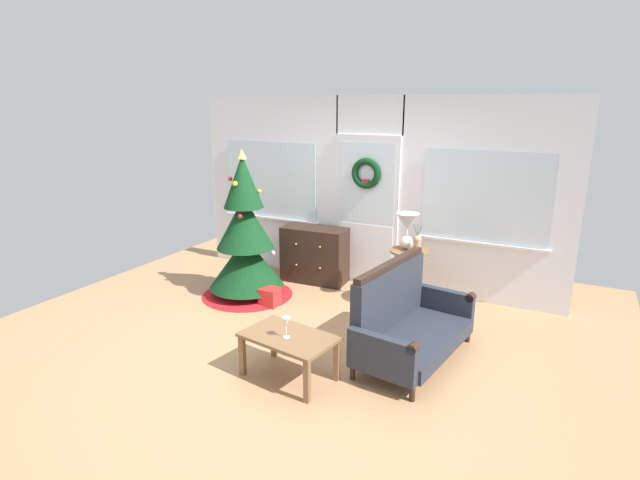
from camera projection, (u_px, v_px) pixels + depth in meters
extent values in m
plane|color=#AD7F56|center=(292.00, 342.00, 5.30)|extent=(6.76, 6.76, 0.00)
cube|color=white|center=(273.00, 185.00, 7.42)|extent=(2.15, 0.08, 2.55)
cube|color=white|center=(485.00, 203.00, 6.09)|extent=(2.15, 0.08, 2.55)
cube|color=white|center=(370.00, 115.00, 6.48)|extent=(0.94, 0.08, 0.50)
cube|color=silver|center=(367.00, 211.00, 6.79)|extent=(0.90, 0.05, 2.05)
cube|color=white|center=(365.00, 252.00, 6.92)|extent=(0.78, 0.02, 0.80)
cube|color=silver|center=(367.00, 184.00, 6.67)|extent=(0.78, 0.01, 1.10)
cube|color=silver|center=(270.00, 180.00, 7.35)|extent=(1.50, 0.01, 1.10)
cube|color=silver|center=(485.00, 198.00, 6.02)|extent=(1.50, 0.01, 1.10)
cube|color=silver|center=(271.00, 218.00, 7.50)|extent=(1.59, 0.06, 0.03)
cube|color=silver|center=(480.00, 243.00, 6.16)|extent=(1.59, 0.06, 0.03)
torus|color=black|center=(366.00, 173.00, 6.60)|extent=(0.41, 0.09, 0.41)
cube|color=red|center=(365.00, 183.00, 6.62)|extent=(0.10, 0.02, 0.10)
cylinder|color=#4C331E|center=(247.00, 287.00, 6.59)|extent=(0.10, 0.10, 0.20)
cone|color=red|center=(247.00, 291.00, 6.60)|extent=(1.19, 1.19, 0.10)
cone|color=#0F3819|center=(246.00, 262.00, 6.49)|extent=(0.97, 0.97, 0.66)
cone|color=#0F3819|center=(245.00, 223.00, 6.35)|extent=(0.74, 0.74, 0.66)
cone|color=#0F3819|center=(243.00, 181.00, 6.21)|extent=(0.50, 0.50, 0.66)
cone|color=#E0BC4C|center=(242.00, 154.00, 6.12)|extent=(0.12, 0.12, 0.12)
sphere|color=red|center=(240.00, 216.00, 6.06)|extent=(0.05, 0.05, 0.05)
sphere|color=gold|center=(259.00, 191.00, 6.27)|extent=(0.06, 0.06, 0.06)
sphere|color=silver|center=(273.00, 253.00, 6.67)|extent=(0.07, 0.07, 0.07)
sphere|color=#264CB2|center=(242.00, 236.00, 6.75)|extent=(0.08, 0.08, 0.08)
sphere|color=red|center=(230.00, 179.00, 6.27)|extent=(0.06, 0.06, 0.06)
sphere|color=gold|center=(235.00, 184.00, 6.07)|extent=(0.06, 0.06, 0.06)
cube|color=black|center=(315.00, 255.00, 7.03)|extent=(0.92, 0.46, 0.78)
sphere|color=tan|center=(296.00, 244.00, 6.85)|extent=(0.03, 0.03, 0.03)
sphere|color=tan|center=(320.00, 247.00, 6.71)|extent=(0.03, 0.03, 0.03)
sphere|color=tan|center=(296.00, 265.00, 6.93)|extent=(0.03, 0.03, 0.03)
sphere|color=tan|center=(320.00, 268.00, 6.79)|extent=(0.03, 0.03, 0.03)
cylinder|color=black|center=(412.00, 393.00, 4.25)|extent=(0.05, 0.05, 0.14)
cylinder|color=black|center=(468.00, 336.00, 5.30)|extent=(0.05, 0.05, 0.14)
cylinder|color=black|center=(353.00, 372.00, 4.59)|extent=(0.05, 0.05, 0.14)
cylinder|color=black|center=(416.00, 322.00, 5.64)|extent=(0.05, 0.05, 0.14)
cube|color=#282D38|center=(415.00, 340.00, 4.91)|extent=(0.91, 1.38, 0.14)
cube|color=#282D38|center=(389.00, 297.00, 4.98)|extent=(0.31, 1.29, 0.62)
cube|color=black|center=(391.00, 264.00, 4.89)|extent=(0.27, 1.26, 0.06)
cube|color=#282D38|center=(381.00, 357.00, 4.34)|extent=(0.67, 0.19, 0.38)
cylinder|color=black|center=(413.00, 348.00, 4.13)|extent=(0.10, 0.10, 0.09)
cube|color=#282D38|center=(443.00, 306.00, 5.42)|extent=(0.67, 0.19, 0.38)
cylinder|color=black|center=(471.00, 297.00, 5.21)|extent=(0.10, 0.10, 0.09)
cylinder|color=brown|center=(410.00, 251.00, 6.03)|extent=(0.48, 0.48, 0.02)
cylinder|color=brown|center=(408.00, 280.00, 6.13)|extent=(0.07, 0.07, 0.71)
cube|color=brown|center=(420.00, 307.00, 6.15)|extent=(0.20, 0.05, 0.04)
cube|color=brown|center=(404.00, 300.00, 6.38)|extent=(0.14, 0.20, 0.04)
cube|color=brown|center=(397.00, 308.00, 6.14)|extent=(0.14, 0.20, 0.04)
sphere|color=silver|center=(406.00, 242.00, 6.07)|extent=(0.16, 0.16, 0.16)
cylinder|color=silver|center=(407.00, 232.00, 6.03)|extent=(0.02, 0.02, 0.06)
cone|color=silver|center=(407.00, 222.00, 6.00)|extent=(0.28, 0.28, 0.20)
cylinder|color=tan|center=(417.00, 246.00, 5.91)|extent=(0.09, 0.09, 0.16)
sphere|color=tan|center=(417.00, 240.00, 5.89)|extent=(0.10, 0.10, 0.10)
cylinder|color=#4C7042|center=(416.00, 231.00, 5.87)|extent=(0.07, 0.01, 0.17)
cylinder|color=#4C7042|center=(418.00, 231.00, 5.86)|extent=(0.01, 0.01, 0.18)
cylinder|color=#4C7042|center=(419.00, 232.00, 5.86)|extent=(0.07, 0.01, 0.17)
cube|color=brown|center=(289.00, 337.00, 4.53)|extent=(0.91, 0.65, 0.03)
cube|color=brown|center=(242.00, 355.00, 4.63)|extent=(0.05, 0.05, 0.39)
cube|color=brown|center=(307.00, 381.00, 4.20)|extent=(0.05, 0.05, 0.39)
cube|color=brown|center=(274.00, 338.00, 4.98)|extent=(0.05, 0.05, 0.39)
cube|color=brown|center=(337.00, 360.00, 4.54)|extent=(0.05, 0.05, 0.39)
cylinder|color=silver|center=(286.00, 337.00, 4.49)|extent=(0.06, 0.06, 0.01)
cylinder|color=silver|center=(286.00, 332.00, 4.47)|extent=(0.01, 0.01, 0.10)
cone|color=silver|center=(286.00, 322.00, 4.45)|extent=(0.08, 0.08, 0.09)
cube|color=red|center=(270.00, 297.00, 6.24)|extent=(0.22, 0.20, 0.22)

